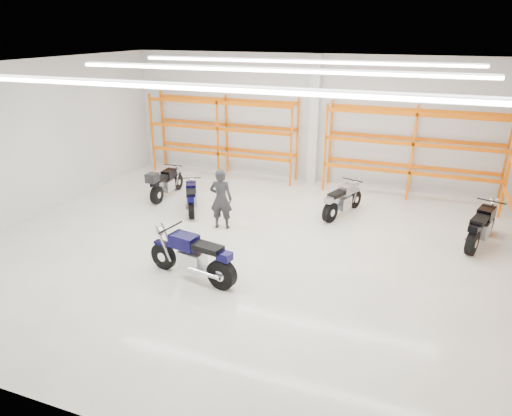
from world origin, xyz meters
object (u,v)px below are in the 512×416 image
at_px(structural_column, 314,121).
at_px(motorcycle_back_c, 342,201).
at_px(motorcycle_back_b, 191,198).
at_px(standing_man, 221,199).
at_px(motorcycle_back_a, 164,184).
at_px(motorcycle_main, 195,258).
at_px(motorcycle_back_d, 481,227).

bearing_deg(structural_column, motorcycle_back_c, -60.33).
distance_m(motorcycle_back_b, standing_man, 1.64).
height_order(motorcycle_back_b, standing_man, standing_man).
bearing_deg(motorcycle_back_c, motorcycle_back_a, -174.76).
xyz_separation_m(motorcycle_main, motorcycle_back_b, (-2.02, 3.63, -0.10)).
relative_size(motorcycle_back_d, standing_man, 1.22).
distance_m(motorcycle_back_b, motorcycle_back_c, 4.57).
height_order(motorcycle_back_d, structural_column, structural_column).
relative_size(motorcycle_back_a, standing_man, 1.20).
bearing_deg(standing_man, motorcycle_back_b, -40.58).
bearing_deg(motorcycle_back_d, standing_man, -168.98).
xyz_separation_m(motorcycle_back_d, standing_man, (-6.76, -1.32, 0.36)).
bearing_deg(motorcycle_back_b, motorcycle_back_a, 151.89).
bearing_deg(motorcycle_back_b, motorcycle_back_d, 3.67).
bearing_deg(motorcycle_back_a, structural_column, 39.02).
height_order(motorcycle_main, structural_column, structural_column).
bearing_deg(motorcycle_back_b, motorcycle_main, -60.86).
bearing_deg(structural_column, motorcycle_back_d, -33.80).
bearing_deg(standing_man, structural_column, -116.37).
height_order(standing_man, structural_column, structural_column).
distance_m(motorcycle_back_c, standing_man, 3.67).
relative_size(motorcycle_back_c, motorcycle_back_d, 0.94).
distance_m(motorcycle_back_a, motorcycle_back_d, 9.53).
bearing_deg(structural_column, standing_man, -105.83).
xyz_separation_m(motorcycle_main, motorcycle_back_d, (6.11, 4.15, -0.04)).
bearing_deg(standing_man, motorcycle_back_a, -39.62).
bearing_deg(motorcycle_back_b, structural_column, 56.08).
xyz_separation_m(motorcycle_back_b, motorcycle_back_c, (4.38, 1.27, 0.04)).
height_order(motorcycle_back_a, standing_man, standing_man).
xyz_separation_m(motorcycle_back_a, structural_column, (4.16, 3.37, 1.74)).
bearing_deg(motorcycle_main, standing_man, 102.87).
relative_size(motorcycle_back_c, standing_man, 1.14).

